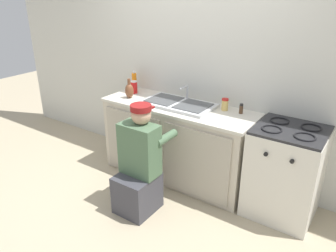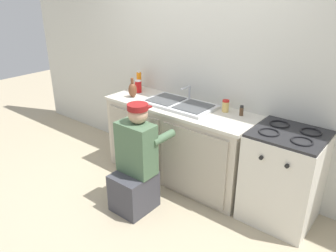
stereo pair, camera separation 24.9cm
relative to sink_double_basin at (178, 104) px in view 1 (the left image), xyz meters
The scene contains 12 objects.
ground_plane 0.96m from the sink_double_basin, 90.00° to the right, with size 12.00×12.00×0.00m, color tan.
back_wall 0.49m from the sink_double_basin, 90.00° to the left, with size 6.00×0.10×2.50m, color silver.
counter_cabinet 0.48m from the sink_double_basin, 90.00° to the right, with size 1.74×0.62×0.86m.
countertop 0.04m from the sink_double_basin, 90.00° to the right, with size 1.78×0.62×0.03m, color beige.
sink_double_basin is the anchor object (origin of this frame).
stove_range 1.31m from the sink_double_basin, ahead, with size 0.64×0.62×0.93m.
plumber_person 0.87m from the sink_double_basin, 87.94° to the right, with size 0.42×0.61×1.10m.
soda_cup_red 0.70m from the sink_double_basin, behind, with size 0.08×0.08×0.15m.
soap_bottle_orange 0.79m from the sink_double_basin, 167.81° to the left, with size 0.06×0.06×0.25m.
spice_bottle_pepper 0.69m from the sink_double_basin, 13.24° to the left, with size 0.04×0.04×0.10m.
vase_decorative 0.63m from the sink_double_basin, behind, with size 0.10×0.10×0.23m.
condiment_jar 0.51m from the sink_double_basin, 17.18° to the left, with size 0.07×0.07×0.13m.
Camera 1 is at (1.84, -2.58, 2.11)m, focal length 35.00 mm.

